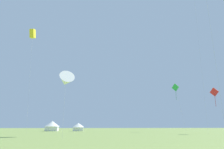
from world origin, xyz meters
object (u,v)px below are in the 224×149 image
(kite_yellow_box, at_px, (33,34))
(festival_tent_left, at_px, (78,127))
(festival_tent_center, at_px, (52,126))
(kite_green_diamond, at_px, (175,88))
(kite_white_delta, at_px, (66,81))
(kite_red_diamond, at_px, (214,93))

(kite_yellow_box, xyz_separation_m, festival_tent_left, (9.41, 27.48, -19.35))
(kite_yellow_box, bearing_deg, festival_tent_center, 87.79)
(kite_green_diamond, bearing_deg, kite_yellow_box, -161.05)
(kite_yellow_box, height_order, festival_tent_center, kite_yellow_box)
(kite_white_delta, xyz_separation_m, festival_tent_center, (-7.92, 40.30, -6.09))
(kite_white_delta, height_order, kite_green_diamond, kite_green_diamond)
(kite_white_delta, height_order, kite_yellow_box, kite_yellow_box)
(kite_white_delta, distance_m, festival_tent_center, 41.52)
(kite_green_diamond, distance_m, festival_tent_center, 40.31)
(kite_white_delta, height_order, festival_tent_left, kite_white_delta)
(kite_green_diamond, xyz_separation_m, festival_tent_center, (-36.07, 14.73, -10.35))
(kite_yellow_box, xyz_separation_m, festival_tent_center, (1.06, 27.48, -19.05))
(kite_white_delta, relative_size, festival_tent_center, 1.91)
(kite_yellow_box, bearing_deg, festival_tent_left, 71.10)
(kite_white_delta, xyz_separation_m, festival_tent_left, (0.42, 40.30, -6.39))
(festival_tent_left, bearing_deg, kite_yellow_box, -108.90)
(kite_white_delta, bearing_deg, kite_yellow_box, 125.01)
(kite_white_delta, xyz_separation_m, kite_green_diamond, (28.14, 25.58, 4.26))
(kite_green_diamond, xyz_separation_m, kite_yellow_box, (-37.13, -12.75, 8.70))
(kite_red_diamond, bearing_deg, kite_white_delta, -159.68)
(kite_green_diamond, relative_size, kite_yellow_box, 0.62)
(kite_white_delta, bearing_deg, festival_tent_center, 101.12)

